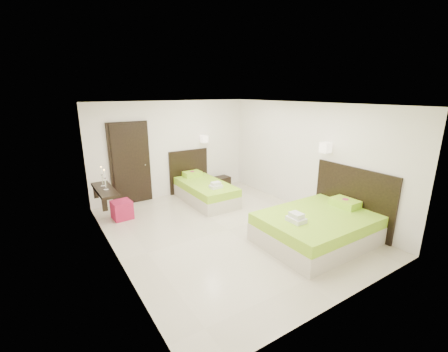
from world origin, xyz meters
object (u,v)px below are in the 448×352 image
bed_single (204,190)px  bed_double (319,226)px  nightstand (223,182)px  ottoman (122,210)px

bed_single → bed_double: 3.30m
bed_single → nightstand: bed_single is taller
bed_double → ottoman: 4.34m
bed_single → nightstand: size_ratio=5.09×
bed_double → nightstand: (0.22, 3.85, -0.14)m
nightstand → ottoman: 3.25m
bed_single → ottoman: bearing=-179.4°
ottoman → nightstand: bearing=12.0°
nightstand → bed_double: bearing=-97.9°
bed_double → ottoman: bed_double is taller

